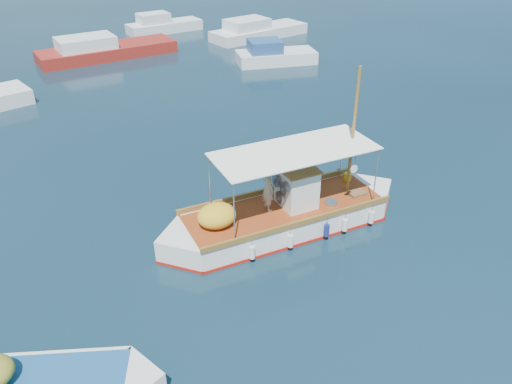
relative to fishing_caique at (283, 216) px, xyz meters
name	(u,v)px	position (x,y,z in m)	size (l,w,h in m)	color
ground	(268,232)	(-0.58, 0.00, -0.49)	(160.00, 160.00, 0.00)	black
fishing_caique	(283,216)	(0.00, 0.00, 0.00)	(9.05, 2.62, 5.52)	white
bg_boat_n	(103,51)	(-1.07, 24.02, 0.01)	(9.70, 3.73, 1.80)	maroon
bg_boat_ne	(274,56)	(9.02, 17.49, 0.01)	(5.66, 3.31, 1.80)	silver
bg_boat_e	(257,32)	(11.13, 24.32, 0.01)	(8.46, 4.11, 1.80)	silver
bg_boat_far_n	(162,26)	(4.97, 29.64, 0.01)	(6.35, 2.64, 1.80)	silver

